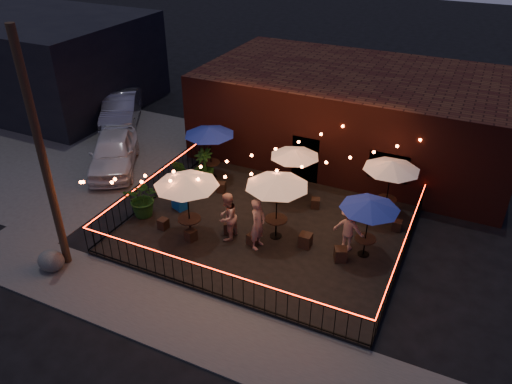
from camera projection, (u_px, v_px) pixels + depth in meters
ground at (242, 262)px, 17.21m from camera, size 110.00×110.00×0.00m
patio at (266, 230)px, 18.72m from camera, size 10.00×8.00×0.15m
sidewalk at (192, 324)px, 14.68m from camera, size 18.00×2.50×0.05m
parking_lot at (63, 150)px, 24.74m from camera, size 11.00×12.00×0.02m
brick_building at (356, 114)px, 23.56m from camera, size 14.00×8.00×4.00m
background_building at (39, 59)px, 29.56m from camera, size 12.00×9.00×5.00m
utility_pole at (43, 158)px, 15.14m from camera, size 0.26×0.26×8.00m
fence_front at (212, 282)px, 15.32m from camera, size 10.00×0.04×1.04m
fence_left at (154, 187)px, 20.27m from camera, size 0.04×8.00×1.04m
fence_right at (403, 252)px, 16.57m from camera, size 0.04×8.00×1.04m
festoon_lights at (237, 170)px, 17.61m from camera, size 10.02×8.72×1.32m
cafe_table_0 at (186, 181)px, 17.04m from camera, size 2.95×2.95×2.53m
cafe_table_1 at (209, 132)px, 20.95m from camera, size 2.33×2.33×2.39m
cafe_table_2 at (277, 182)px, 17.07m from camera, size 2.36×2.36×2.49m
cafe_table_3 at (295, 154)px, 19.57m from camera, size 2.02×2.02×2.19m
cafe_table_4 at (370, 205)px, 16.28m from camera, size 2.54×2.54×2.21m
cafe_table_5 at (392, 166)px, 18.35m from camera, size 2.72×2.72×2.35m
bistro_chair_0 at (163, 224)px, 18.57m from camera, size 0.37×0.37×0.40m
bistro_chair_1 at (191, 235)px, 17.93m from camera, size 0.45×0.45×0.42m
bistro_chair_2 at (188, 184)px, 21.08m from camera, size 0.42×0.42×0.41m
bistro_chair_3 at (221, 187)px, 20.89m from camera, size 0.43×0.43×0.41m
bistro_chair_4 at (229, 227)px, 18.32m from camera, size 0.51×0.51×0.46m
bistro_chair_5 at (253, 239)px, 17.74m from camera, size 0.43×0.43×0.41m
bistro_chair_6 at (276, 197)px, 20.24m from camera, size 0.43×0.43×0.40m
bistro_chair_7 at (315, 203)px, 19.81m from camera, size 0.42×0.42×0.40m
bistro_chair_8 at (305, 240)px, 17.59m from camera, size 0.43×0.43×0.50m
bistro_chair_9 at (340, 254)px, 16.93m from camera, size 0.54×0.54×0.48m
bistro_chair_10 at (352, 214)px, 19.09m from camera, size 0.38×0.38×0.44m
bistro_chair_11 at (397, 226)px, 18.47m from camera, size 0.34×0.34×0.40m
patron_a at (258, 224)px, 17.22m from camera, size 0.52×0.74×1.93m
patron_b at (227, 217)px, 17.68m from camera, size 0.70×0.90×1.84m
patron_c at (349, 228)px, 17.16m from camera, size 1.18×0.75×1.75m
potted_shrub_a at (144, 198)px, 19.06m from camera, size 1.71×1.61×1.53m
potted_shrub_b at (180, 173)px, 21.05m from camera, size 0.87×0.80×1.29m
potted_shrub_c at (204, 166)px, 21.32m from camera, size 1.01×1.01×1.54m
cooler at (179, 200)px, 19.65m from camera, size 0.70×0.60×0.77m
boulder at (51, 261)px, 16.68m from camera, size 0.98×0.85×0.71m
car_white at (113, 152)px, 22.72m from camera, size 4.16×5.07×1.63m
car_silver at (121, 109)px, 27.32m from camera, size 4.05×5.15×1.64m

